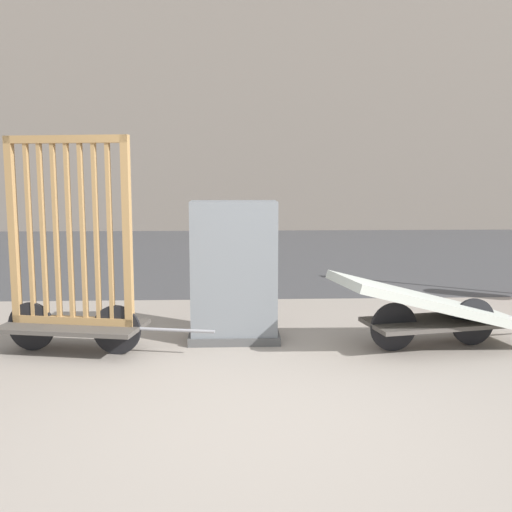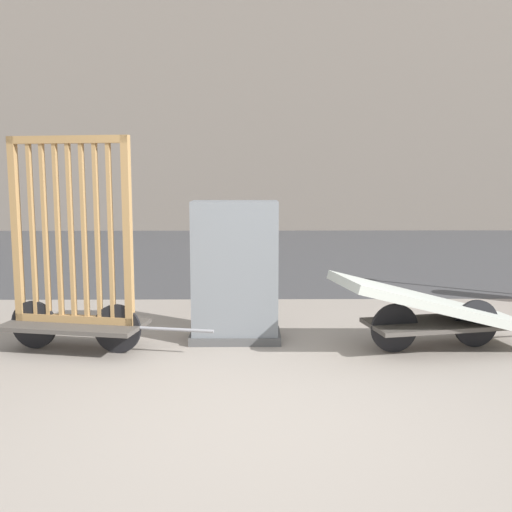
# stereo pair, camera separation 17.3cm
# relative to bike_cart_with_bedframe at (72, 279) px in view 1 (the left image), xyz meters

# --- Properties ---
(ground_plane) EXTENTS (60.00, 60.00, 0.00)m
(ground_plane) POSITION_rel_bike_cart_with_bedframe_xyz_m (1.70, -1.70, -0.70)
(ground_plane) COLOR gray
(road_strip) EXTENTS (56.00, 9.90, 0.01)m
(road_strip) POSITION_rel_bike_cart_with_bedframe_xyz_m (1.70, 7.28, -0.70)
(road_strip) COLOR #424244
(road_strip) RESTS_ON ground_plane
(bike_cart_with_bedframe) EXTENTS (2.03, 0.85, 2.00)m
(bike_cart_with_bedframe) POSITION_rel_bike_cart_with_bedframe_xyz_m (0.00, 0.00, 0.00)
(bike_cart_with_bedframe) COLOR #4C4742
(bike_cart_with_bedframe) RESTS_ON ground_plane
(bike_cart_with_mattress) EXTENTS (2.35, 1.19, 0.73)m
(bike_cart_with_mattress) POSITION_rel_bike_cart_with_bedframe_xyz_m (3.42, 0.00, -0.31)
(bike_cart_with_mattress) COLOR #4C4742
(bike_cart_with_mattress) RESTS_ON ground_plane
(utility_cabinet) EXTENTS (0.90, 0.51, 1.40)m
(utility_cabinet) POSITION_rel_bike_cart_with_bedframe_xyz_m (1.50, 0.35, -0.04)
(utility_cabinet) COLOR #4C4C4C
(utility_cabinet) RESTS_ON ground_plane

